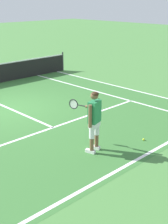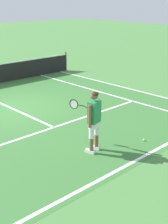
% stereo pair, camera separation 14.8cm
% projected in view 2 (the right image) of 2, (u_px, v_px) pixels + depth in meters
% --- Properties ---
extents(ground_plane, '(80.00, 80.00, 0.00)m').
position_uv_depth(ground_plane, '(11.00, 108.00, 12.24)').
color(ground_plane, '#477F3D').
extents(court_inner_surface, '(10.98, 10.05, 0.00)m').
position_uv_depth(court_inner_surface, '(27.00, 115.00, 11.47)').
color(court_inner_surface, '#387033').
rests_on(court_inner_surface, ground).
extents(line_baseline, '(10.98, 0.10, 0.01)m').
position_uv_depth(line_baseline, '(132.00, 163.00, 8.17)').
color(line_baseline, white).
rests_on(line_baseline, ground).
extents(line_service, '(8.23, 0.10, 0.01)m').
position_uv_depth(line_service, '(54.00, 127.00, 10.40)').
color(line_service, white).
rests_on(line_service, ground).
extents(line_centre_service, '(0.10, 6.40, 0.01)m').
position_uv_depth(line_centre_service, '(4.00, 105.00, 12.59)').
color(line_centre_service, white).
rests_on(line_centre_service, ground).
extents(line_singles_right, '(0.10, 9.65, 0.01)m').
position_uv_depth(line_singles_right, '(105.00, 93.00, 14.13)').
color(line_singles_right, white).
rests_on(line_singles_right, ground).
extents(line_doubles_right, '(0.10, 9.65, 0.01)m').
position_uv_depth(line_doubles_right, '(125.00, 88.00, 15.01)').
color(line_doubles_right, white).
rests_on(line_doubles_right, ground).
extents(tennis_player, '(0.59, 1.21, 1.71)m').
position_uv_depth(tennis_player, '(93.00, 118.00, 8.47)').
color(tennis_player, white).
rests_on(tennis_player, ground).
extents(tennis_ball_near_feet, '(0.07, 0.07, 0.07)m').
position_uv_depth(tennis_ball_near_feet, '(144.00, 140.00, 9.40)').
color(tennis_ball_near_feet, '#CCE02D').
rests_on(tennis_ball_near_feet, ground).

